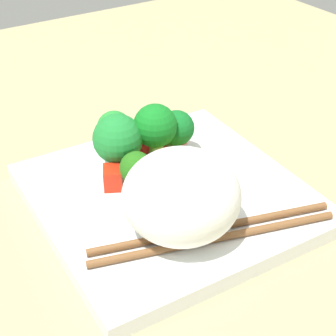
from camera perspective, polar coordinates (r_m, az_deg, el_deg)
ground_plane at (r=51.20cm, az=0.06°, el=-4.70°), size 110.00×110.00×2.00cm
square_plate at (r=50.10cm, az=0.06°, el=-3.11°), size 24.21×24.21×1.57cm
rice_mound at (r=42.93cm, az=1.43°, el=-2.96°), size 12.97×12.94×7.29cm
broccoli_floret_0 at (r=53.21cm, az=-5.70°, el=4.06°), size 3.47×3.47×4.98cm
broccoli_floret_1 at (r=48.38cm, az=-3.34°, el=-0.20°), size 3.02×3.02×4.08cm
broccoli_floret_2 at (r=53.31cm, az=0.91°, el=4.12°), size 3.53×3.53×4.86cm
broccoli_floret_3 at (r=51.34cm, az=-1.37°, el=4.35°), size 4.23×4.23×6.41cm
broccoli_floret_4 at (r=50.94cm, az=-5.34°, el=3.00°), size 4.77×4.77×5.87cm
carrot_slice_0 at (r=52.84cm, az=4.28°, el=0.30°), size 4.35×4.35×0.42cm
carrot_slice_1 at (r=52.28cm, az=1.44°, el=0.20°), size 4.10×4.10×0.73cm
carrot_slice_2 at (r=49.41cm, az=2.25°, el=-2.10°), size 3.13×3.13×0.70cm
carrot_slice_3 at (r=48.92cm, az=-0.43°, el=-2.58°), size 2.77×2.77×0.58cm
carrot_slice_4 at (r=56.37cm, az=-3.80°, el=2.77°), size 4.06×4.06×0.56cm
carrot_slice_5 at (r=51.32cm, az=-0.89°, el=-0.52°), size 4.03×4.03×0.73cm
pepper_chunk_0 at (r=56.31cm, az=0.21°, el=3.30°), size 2.89×2.94×1.39cm
pepper_chunk_1 at (r=49.81cm, az=-5.87°, el=-1.02°), size 2.46×2.62×2.01cm
pepper_chunk_2 at (r=54.21cm, az=-3.25°, el=2.43°), size 3.91×4.05×2.22cm
chicken_piece_3 at (r=50.41cm, az=3.89°, el=-0.37°), size 4.53×4.09×2.10cm
chopstick_pair at (r=44.56cm, az=4.79°, el=-6.96°), size 20.83×7.63×0.65cm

